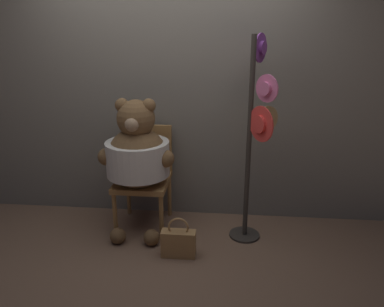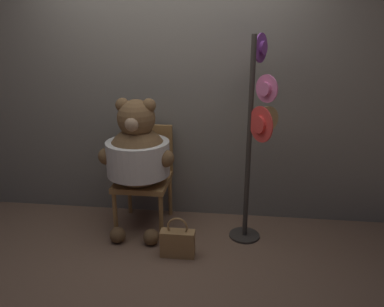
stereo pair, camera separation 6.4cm
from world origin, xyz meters
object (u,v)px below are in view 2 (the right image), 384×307
Objects in this scene: chair at (145,172)px; handbag_on_ground at (178,242)px; teddy_bear at (138,154)px; hat_display_rack at (256,132)px.

chair is 2.65× the size of handbag_on_ground.
teddy_bear is at bearing -95.00° from chair.
hat_display_rack is 5.01× the size of handbag_on_ground.
handbag_on_ground is at bearing -54.71° from chair.
hat_display_rack is at bearing -1.20° from teddy_bear.
chair is 1.15m from hat_display_rack.
hat_display_rack is (1.04, -0.02, 0.25)m from teddy_bear.
chair is 0.30m from teddy_bear.
chair is 0.53× the size of hat_display_rack.
hat_display_rack reaches higher than chair.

